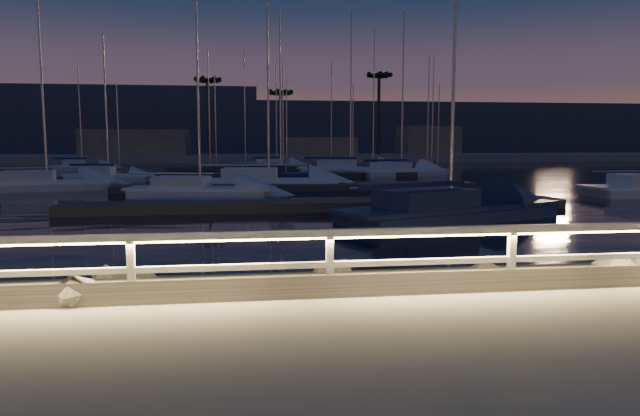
% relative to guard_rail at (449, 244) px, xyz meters
% --- Properties ---
extents(ground, '(400.00, 400.00, 0.00)m').
position_rel_guard_rail_xyz_m(ground, '(0.07, 0.00, -0.77)').
color(ground, '#A29B92').
rests_on(ground, ground).
extents(harbor_water, '(400.00, 440.00, 0.60)m').
position_rel_guard_rail_xyz_m(harbor_water, '(0.07, 31.22, -1.74)').
color(harbor_water, black).
rests_on(harbor_water, ground).
extents(guard_rail, '(44.11, 0.12, 1.06)m').
position_rel_guard_rail_xyz_m(guard_rail, '(0.00, 0.00, 0.00)').
color(guard_rail, white).
rests_on(guard_rail, ground).
extents(riprap, '(39.19, 3.12, 1.36)m').
position_rel_guard_rail_xyz_m(riprap, '(-4.80, 1.33, -0.96)').
color(riprap, slate).
rests_on(riprap, ground).
extents(floating_docks, '(22.00, 36.00, 0.40)m').
position_rel_guard_rail_xyz_m(floating_docks, '(0.07, 32.50, -1.17)').
color(floating_docks, '#635952').
rests_on(floating_docks, ground).
extents(far_shore, '(160.00, 14.00, 5.20)m').
position_rel_guard_rail_xyz_m(far_shore, '(-0.06, 74.05, -0.48)').
color(far_shore, '#A29B92').
rests_on(far_shore, ground).
extents(palm_left, '(3.00, 3.00, 11.20)m').
position_rel_guard_rail_xyz_m(palm_left, '(-7.93, 72.00, 9.36)').
color(palm_left, '#4C3723').
rests_on(palm_left, ground).
extents(palm_center, '(3.00, 3.00, 9.70)m').
position_rel_guard_rail_xyz_m(palm_center, '(2.07, 73.00, 8.01)').
color(palm_center, '#4C3723').
rests_on(palm_center, ground).
extents(palm_right, '(3.00, 3.00, 12.20)m').
position_rel_guard_rail_xyz_m(palm_right, '(16.07, 72.00, 10.26)').
color(palm_right, '#4C3723').
rests_on(palm_right, ground).
extents(distant_hills, '(230.00, 37.50, 18.00)m').
position_rel_guard_rail_xyz_m(distant_hills, '(-22.06, 133.69, 3.96)').
color(distant_hills, '#3B455B').
rests_on(distant_hills, ground).
extents(sailboat_c, '(8.07, 3.80, 13.22)m').
position_rel_guard_rail_xyz_m(sailboat_c, '(-5.75, 22.26, -0.96)').
color(sailboat_c, white).
rests_on(sailboat_c, ground).
extents(sailboat_d, '(9.66, 6.08, 15.91)m').
position_rel_guard_rail_xyz_m(sailboat_d, '(4.28, 11.90, -0.92)').
color(sailboat_d, navy).
rests_on(sailboat_d, ground).
extents(sailboat_f, '(8.17, 3.76, 13.45)m').
position_rel_guard_rail_xyz_m(sailboat_f, '(-15.32, 27.87, -0.93)').
color(sailboat_f, white).
rests_on(sailboat_f, ground).
extents(sailboat_g, '(9.53, 3.89, 15.73)m').
position_rel_guard_rail_xyz_m(sailboat_g, '(-1.92, 27.30, -0.90)').
color(sailboat_g, white).
rests_on(sailboat_g, ground).
extents(sailboat_i, '(6.48, 2.52, 10.83)m').
position_rel_guard_rail_xyz_m(sailboat_i, '(-13.38, 35.52, -0.97)').
color(sailboat_i, white).
rests_on(sailboat_i, ground).
extents(sailboat_j, '(7.72, 3.16, 12.80)m').
position_rel_guard_rail_xyz_m(sailboat_j, '(-0.63, 34.69, -0.94)').
color(sailboat_j, navy).
rests_on(sailboat_j, ground).
extents(sailboat_k, '(8.65, 4.93, 14.18)m').
position_rel_guard_rail_xyz_m(sailboat_k, '(9.92, 38.61, -0.94)').
color(sailboat_k, white).
rests_on(sailboat_k, ground).
extents(sailboat_l, '(9.82, 5.43, 16.02)m').
position_rel_guard_rail_xyz_m(sailboat_l, '(6.22, 42.85, -0.92)').
color(sailboat_l, white).
rests_on(sailboat_l, ground).
extents(sailboat_m, '(6.36, 3.61, 10.53)m').
position_rel_guard_rail_xyz_m(sailboat_m, '(-19.85, 52.81, -0.97)').
color(sailboat_m, white).
rests_on(sailboat_m, ground).
extents(sailboat_n, '(6.81, 4.36, 11.32)m').
position_rel_guard_rail_xyz_m(sailboat_n, '(0.20, 53.50, -0.98)').
color(sailboat_n, white).
rests_on(sailboat_n, ground).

